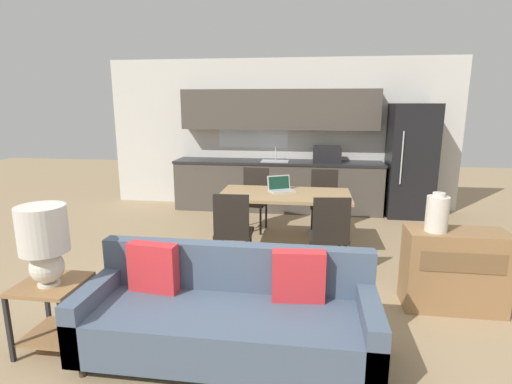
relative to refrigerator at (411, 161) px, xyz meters
name	(u,v)px	position (x,y,z in m)	size (l,w,h in m)	color
ground_plane	(229,348)	(-2.27, -4.24, -0.95)	(20.00, 20.00, 0.00)	#9E8460
wall_back	(279,134)	(-2.28, 0.39, 0.40)	(6.40, 0.07, 2.70)	silver
kitchen_counter	(278,164)	(-2.25, 0.09, -0.11)	(3.71, 0.65, 2.15)	#4C443D
refrigerator	(411,161)	(0.00, 0.00, 0.00)	(0.74, 0.72, 1.91)	black
dining_table	(285,198)	(-1.99, -1.96, -0.25)	(1.68, 0.89, 0.77)	tan
couch	(229,315)	(-2.25, -4.30, -0.62)	(2.19, 0.80, 0.83)	#3D2D1E
side_table	(53,304)	(-3.64, -4.40, -0.58)	(0.48, 0.48, 0.56)	olive
table_lamp	(44,239)	(-3.62, -4.44, -0.03)	(0.36, 0.36, 0.62)	silver
credenza	(454,270)	(-0.30, -3.29, -0.57)	(0.90, 0.41, 0.77)	olive
vase	(437,213)	(-0.51, -3.32, -0.02)	(0.20, 0.20, 0.36)	beige
dining_chair_far_left	(254,197)	(-2.52, -1.14, -0.44)	(0.47, 0.47, 0.94)	black
dining_chair_far_right	(324,199)	(-1.46, -1.14, -0.44)	(0.43, 0.43, 0.94)	black
dining_chair_near_left	(233,229)	(-2.53, -2.74, -0.44)	(0.43, 0.43, 0.94)	black
dining_chair_near_right	(329,233)	(-1.44, -2.74, -0.44)	(0.47, 0.47, 0.94)	black
laptop	(281,187)	(-2.06, -1.83, -0.14)	(0.40, 0.37, 0.20)	#B7BABC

